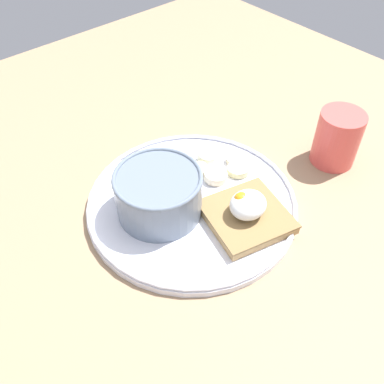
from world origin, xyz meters
TOP-DOWN VIEW (x-y plane):
  - ground_plane at (0.00, 0.00)cm, footprint 120.00×120.00cm
  - plate at (0.00, 0.00)cm, footprint 30.49×30.49cm
  - oatmeal_bowl at (-4.56, 1.73)cm, footprint 12.16×12.16cm
  - toast_slice at (3.29, -7.67)cm, footprint 12.95×12.95cm
  - poached_egg at (3.24, -7.59)cm, footprint 5.24×4.73cm
  - banana_slice_front at (5.82, 1.20)cm, footprint 4.77×4.73cm
  - banana_slice_left at (7.69, 5.27)cm, footprint 4.06×4.03cm
  - banana_slice_back at (10.79, 2.01)cm, footprint 3.38×3.33cm
  - banana_slice_right at (4.89, 4.01)cm, footprint 3.91×3.93cm
  - banana_slice_inner at (9.54, -0.44)cm, footprint 3.79×3.84cm
  - coffee_mug at (24.02, -7.19)cm, footprint 7.00×7.00cm

SIDE VIEW (x-z plane):
  - ground_plane at x=0.00cm, z-range 0.00..2.00cm
  - plate at x=0.00cm, z-range 2.00..3.60cm
  - banana_slice_inner at x=9.54cm, z-range 2.95..4.12cm
  - banana_slice_back at x=10.79cm, z-range 2.96..4.12cm
  - banana_slice_right at x=4.89cm, z-range 2.97..4.18cm
  - banana_slice_front at x=5.82cm, z-range 2.94..4.36cm
  - banana_slice_left at x=7.69cm, z-range 2.90..4.50cm
  - toast_slice at x=3.29cm, z-range 3.09..4.66cm
  - poached_egg at x=3.24cm, z-range 4.55..8.03cm
  - oatmeal_bowl at x=-4.56cm, z-range 3.05..9.81cm
  - coffee_mug at x=24.02cm, z-range 2.11..11.00cm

